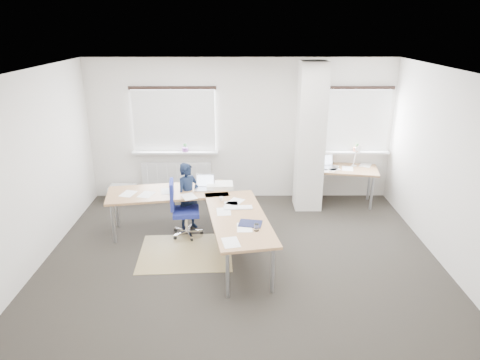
{
  "coord_description": "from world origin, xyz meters",
  "views": [
    {
      "loc": [
        -0.04,
        -5.79,
        3.4
      ],
      "look_at": [
        -0.02,
        0.9,
        0.94
      ],
      "focal_mm": 32.0,
      "sensor_mm": 36.0,
      "label": 1
    }
  ],
  "objects_px": {
    "desk_main": "(204,205)",
    "person": "(188,197)",
    "desk_side": "(341,170)",
    "task_chair": "(184,221)"
  },
  "relations": [
    {
      "from": "desk_side",
      "to": "person",
      "type": "relative_size",
      "value": 1.25
    },
    {
      "from": "desk_main",
      "to": "person",
      "type": "height_order",
      "value": "person"
    },
    {
      "from": "person",
      "to": "desk_side",
      "type": "bearing_deg",
      "value": -23.7
    },
    {
      "from": "desk_main",
      "to": "person",
      "type": "distance_m",
      "value": 0.64
    },
    {
      "from": "desk_main",
      "to": "desk_side",
      "type": "bearing_deg",
      "value": 23.68
    },
    {
      "from": "desk_side",
      "to": "person",
      "type": "distance_m",
      "value": 3.1
    },
    {
      "from": "task_chair",
      "to": "desk_side",
      "type": "bearing_deg",
      "value": 19.49
    },
    {
      "from": "desk_main",
      "to": "person",
      "type": "xyz_separation_m",
      "value": [
        -0.31,
        0.55,
        -0.09
      ]
    },
    {
      "from": "desk_side",
      "to": "desk_main",
      "type": "bearing_deg",
      "value": -136.32
    },
    {
      "from": "desk_side",
      "to": "task_chair",
      "type": "distance_m",
      "value": 3.28
    }
  ]
}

